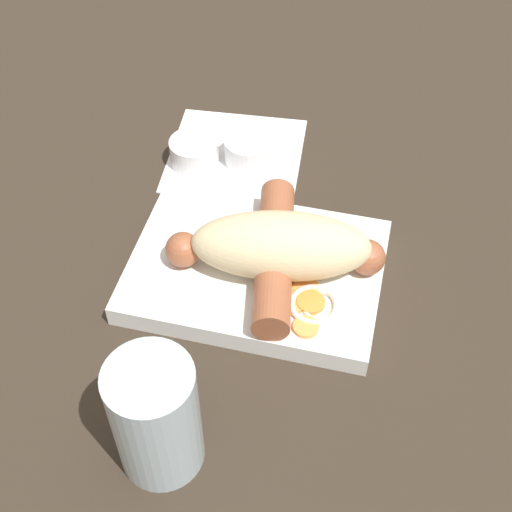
% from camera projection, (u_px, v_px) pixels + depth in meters
% --- Properties ---
extents(ground_plane, '(3.00, 3.00, 0.00)m').
position_uv_depth(ground_plane, '(256.00, 278.00, 0.68)').
color(ground_plane, '#33281E').
extents(food_tray, '(0.23, 0.17, 0.02)m').
position_uv_depth(food_tray, '(256.00, 271.00, 0.67)').
color(food_tray, white).
rests_on(food_tray, ground_plane).
extents(bread_roll, '(0.17, 0.09, 0.06)m').
position_uv_depth(bread_roll, '(281.00, 248.00, 0.63)').
color(bread_roll, beige).
rests_on(bread_roll, food_tray).
extents(sausage, '(0.20, 0.17, 0.03)m').
position_uv_depth(sausage, '(275.00, 253.00, 0.65)').
color(sausage, '#9E5638').
rests_on(sausage, food_tray).
extents(pickled_veggies, '(0.07, 0.07, 0.01)m').
position_uv_depth(pickled_veggies, '(308.00, 305.00, 0.63)').
color(pickled_veggies, '#F99E4C').
rests_on(pickled_veggies, food_tray).
extents(napkin, '(0.16, 0.16, 0.00)m').
position_uv_depth(napkin, '(235.00, 155.00, 0.79)').
color(napkin, white).
rests_on(napkin, ground_plane).
extents(condiment_cup_near, '(0.05, 0.05, 0.03)m').
position_uv_depth(condiment_cup_near, '(249.00, 152.00, 0.78)').
color(condiment_cup_near, white).
rests_on(condiment_cup_near, ground_plane).
extents(condiment_cup_far, '(0.05, 0.05, 0.03)m').
position_uv_depth(condiment_cup_far, '(194.00, 153.00, 0.78)').
color(condiment_cup_far, white).
rests_on(condiment_cup_far, ground_plane).
extents(drink_glass, '(0.07, 0.07, 0.11)m').
position_uv_depth(drink_glass, '(156.00, 418.00, 0.52)').
color(drink_glass, silver).
rests_on(drink_glass, ground_plane).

